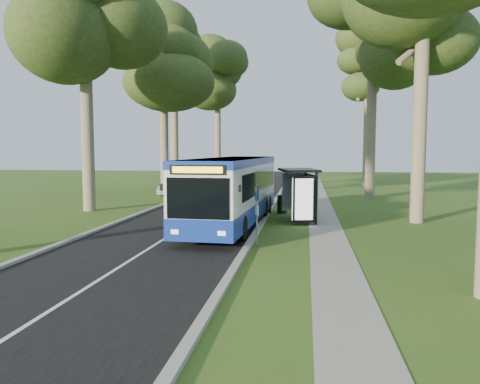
% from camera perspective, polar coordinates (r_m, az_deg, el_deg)
% --- Properties ---
extents(ground, '(120.00, 120.00, 0.00)m').
position_cam_1_polar(ground, '(18.25, 1.36, -6.12)').
color(ground, '#315219').
rests_on(ground, ground).
extents(road, '(7.00, 100.00, 0.02)m').
position_cam_1_polar(road, '(28.55, -3.29, -2.01)').
color(road, black).
rests_on(road, ground).
extents(kerb_east, '(0.25, 100.00, 0.12)m').
position_cam_1_polar(kerb_east, '(28.07, 3.74, -2.04)').
color(kerb_east, '#9E9B93').
rests_on(kerb_east, ground).
extents(kerb_west, '(0.25, 100.00, 0.12)m').
position_cam_1_polar(kerb_west, '(29.43, -9.99, -1.77)').
color(kerb_west, '#9E9B93').
rests_on(kerb_west, ground).
extents(centre_line, '(0.12, 100.00, 0.00)m').
position_cam_1_polar(centre_line, '(28.55, -3.29, -1.99)').
color(centre_line, white).
rests_on(centre_line, road).
extents(footpath, '(1.50, 100.00, 0.02)m').
position_cam_1_polar(footpath, '(28.02, 9.87, -2.22)').
color(footpath, gray).
rests_on(footpath, ground).
extents(bus, '(3.10, 12.12, 3.18)m').
position_cam_1_polar(bus, '(22.02, -0.88, 0.16)').
color(bus, silver).
rests_on(bus, ground).
extents(bus_stop_sign, '(0.17, 0.31, 2.31)m').
position_cam_1_polar(bus_stop_sign, '(17.27, 2.07, -1.87)').
color(bus_stop_sign, gray).
rests_on(bus_stop_sign, ground).
extents(bus_shelter, '(2.23, 3.32, 2.62)m').
position_cam_1_polar(bus_shelter, '(23.14, 7.46, 0.86)').
color(bus_shelter, black).
rests_on(bus_shelter, ground).
extents(litter_bin, '(0.59, 0.59, 1.03)m').
position_cam_1_polar(litter_bin, '(26.49, 5.14, -1.47)').
color(litter_bin, black).
rests_on(litter_bin, ground).
extents(car_white, '(2.82, 4.75, 1.52)m').
position_cam_1_polar(car_white, '(37.96, -7.53, 0.86)').
color(car_white, white).
rests_on(car_white, ground).
extents(car_silver, '(2.38, 4.76, 1.50)m').
position_cam_1_polar(car_silver, '(49.36, -5.47, 1.85)').
color(car_silver, '#989B9F').
rests_on(car_silver, ground).
extents(tree_west_c, '(5.20, 5.20, 14.21)m').
position_cam_1_polar(tree_west_c, '(38.10, -9.36, 15.62)').
color(tree_west_c, '#7A6B56').
rests_on(tree_west_c, ground).
extents(tree_west_d, '(5.20, 5.20, 17.14)m').
position_cam_1_polar(tree_west_d, '(48.47, -8.08, 15.93)').
color(tree_west_d, '#7A6B56').
rests_on(tree_west_d, ground).
extents(tree_west_e, '(5.20, 5.20, 16.75)m').
position_cam_1_polar(tree_west_e, '(57.45, -2.75, 13.98)').
color(tree_west_e, '#7A6B56').
rests_on(tree_west_e, ground).
extents(tree_east_c, '(5.20, 5.20, 17.17)m').
position_cam_1_polar(tree_east_c, '(37.23, 15.98, 19.16)').
color(tree_east_c, '#7A6B56').
rests_on(tree_east_c, ground).
extents(tree_east_d, '(5.20, 5.20, 15.67)m').
position_cam_1_polar(tree_east_d, '(48.81, 15.39, 14.44)').
color(tree_east_d, '#7A6B56').
rests_on(tree_east_d, ground).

